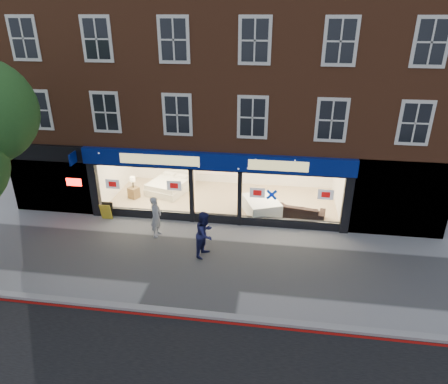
% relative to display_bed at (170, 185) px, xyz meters
% --- Properties ---
extents(ground, '(120.00, 120.00, 0.00)m').
position_rel_display_bed_xyz_m(ground, '(2.84, -5.90, -0.44)').
color(ground, gray).
rests_on(ground, ground).
extents(kerb_line, '(60.00, 0.10, 0.01)m').
position_rel_display_bed_xyz_m(kerb_line, '(2.84, -9.00, -0.43)').
color(kerb_line, '#8C0A07').
rests_on(kerb_line, ground).
extents(kerb_stone, '(60.00, 0.25, 0.12)m').
position_rel_display_bed_xyz_m(kerb_stone, '(2.84, -8.80, -0.38)').
color(kerb_stone, gray).
rests_on(kerb_stone, ground).
extents(showroom_floor, '(11.00, 4.50, 0.10)m').
position_rel_display_bed_xyz_m(showroom_floor, '(2.84, -0.65, -0.39)').
color(showroom_floor, tan).
rests_on(showroom_floor, ground).
extents(building, '(19.00, 8.26, 10.30)m').
position_rel_display_bed_xyz_m(building, '(2.82, 1.03, 6.23)').
color(building, brown).
rests_on(building, ground).
extents(display_bed, '(2.31, 2.56, 1.21)m').
position_rel_display_bed_xyz_m(display_bed, '(0.00, 0.00, 0.00)').
color(display_bed, white).
rests_on(display_bed, showroom_floor).
extents(bedside_table, '(0.60, 0.60, 0.55)m').
position_rel_display_bed_xyz_m(bedside_table, '(-1.56, -1.08, -0.06)').
color(bedside_table, brown).
rests_on(bedside_table, showroom_floor).
extents(mattress_stack, '(1.95, 2.14, 0.69)m').
position_rel_display_bed_xyz_m(mattress_stack, '(4.79, -1.83, 0.01)').
color(mattress_stack, white).
rests_on(mattress_stack, showroom_floor).
extents(sofa, '(2.26, 1.23, 0.62)m').
position_rel_display_bed_xyz_m(sofa, '(6.54, -2.00, -0.03)').
color(sofa, black).
rests_on(sofa, showroom_floor).
extents(a_board, '(0.50, 0.33, 0.77)m').
position_rel_display_bed_xyz_m(a_board, '(-2.06, -3.20, -0.05)').
color(a_board, gold).
rests_on(a_board, ground).
extents(pedestrian_grey, '(0.50, 0.68, 1.74)m').
position_rel_display_bed_xyz_m(pedestrian_grey, '(0.59, -4.28, 0.43)').
color(pedestrian_grey, '#9FA2A6').
rests_on(pedestrian_grey, ground).
extents(pedestrian_blue, '(0.93, 1.06, 1.83)m').
position_rel_display_bed_xyz_m(pedestrian_blue, '(2.87, -5.44, 0.48)').
color(pedestrian_blue, '#1A1C49').
rests_on(pedestrian_blue, ground).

